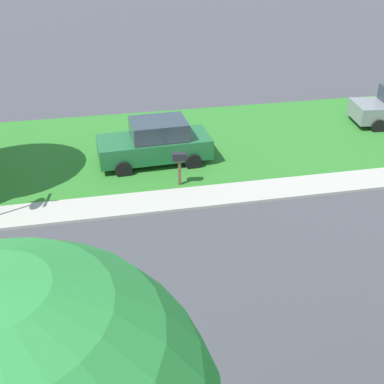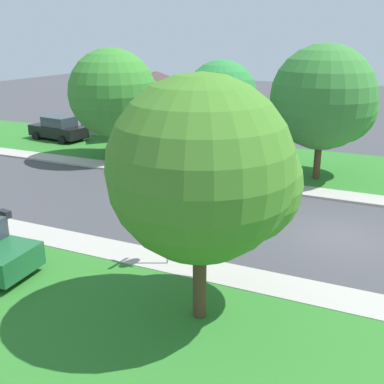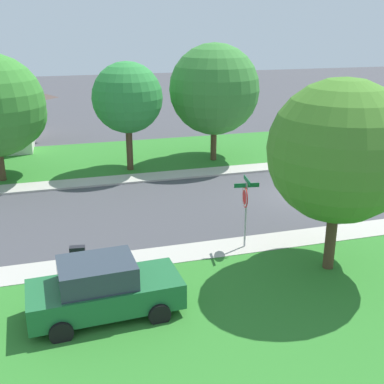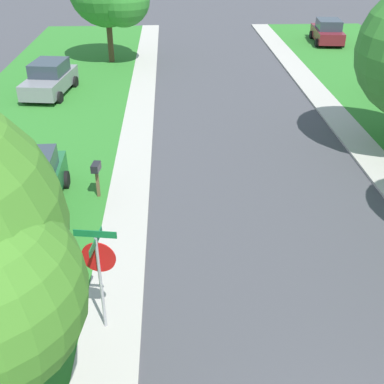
% 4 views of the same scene
% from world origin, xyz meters
% --- Properties ---
extents(ground_plane, '(120.00, 120.00, 0.00)m').
position_xyz_m(ground_plane, '(0.00, 0.00, 0.00)').
color(ground_plane, '#424247').
extents(sidewalk_east, '(1.40, 56.00, 0.10)m').
position_xyz_m(sidewalk_east, '(4.70, 12.00, 0.05)').
color(sidewalk_east, '#ADA89E').
rests_on(sidewalk_east, ground).
extents(lawn_east, '(8.00, 56.00, 0.08)m').
position_xyz_m(lawn_east, '(9.40, 12.00, 0.04)').
color(lawn_east, '#2D7528').
rests_on(lawn_east, ground).
extents(sidewalk_west, '(1.40, 56.00, 0.10)m').
position_xyz_m(sidewalk_west, '(-4.70, 12.00, 0.05)').
color(sidewalk_west, '#ADA89E').
rests_on(sidewalk_west, ground).
extents(lawn_west, '(8.00, 56.00, 0.08)m').
position_xyz_m(lawn_west, '(-9.40, 12.00, 0.04)').
color(lawn_west, '#2D7528').
rests_on(lawn_west, ground).
extents(stop_sign_near_corner, '(0.91, 0.91, 2.77)m').
position_xyz_m(stop_sign_near_corner, '(4.72, -4.79, 1.88)').
color(stop_sign_near_corner, '#9E9EA3').
rests_on(stop_sign_near_corner, ground).
extents(stop_sign_far_corner, '(0.91, 0.91, 2.77)m').
position_xyz_m(stop_sign_far_corner, '(-4.82, 4.90, 1.89)').
color(stop_sign_far_corner, '#9E9EA3').
rests_on(stop_sign_far_corner, ground).
extents(car_green_near_corner, '(2.18, 4.37, 1.76)m').
position_xyz_m(car_green_near_corner, '(-7.79, 10.39, 0.87)').
color(car_green_near_corner, '#1E6033').
rests_on(car_green_near_corner, ground).
extents(tree_sidewalk_mid, '(4.13, 3.84, 6.06)m').
position_xyz_m(tree_sidewalk_mid, '(6.58, 7.15, 4.00)').
color(tree_sidewalk_mid, '#4C3823').
rests_on(tree_sidewalk_mid, ground).
extents(tree_sidewalk_far, '(5.64, 5.25, 6.93)m').
position_xyz_m(tree_sidewalk_far, '(7.30, 1.91, 4.13)').
color(tree_sidewalk_far, '#4C3823').
rests_on(tree_sidewalk_far, ground).
extents(tree_sidewalk_near, '(4.95, 4.60, 6.48)m').
position_xyz_m(tree_sidewalk_near, '(-6.86, 2.55, 4.02)').
color(tree_sidewalk_near, '#4C3823').
rests_on(tree_sidewalk_near, ground).
extents(mailbox, '(0.30, 0.51, 1.31)m').
position_xyz_m(mailbox, '(-5.70, 10.95, 1.01)').
color(mailbox, brown).
rests_on(mailbox, ground).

